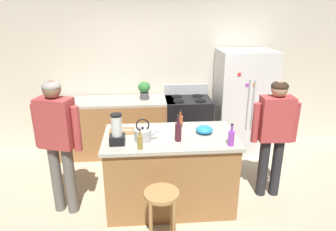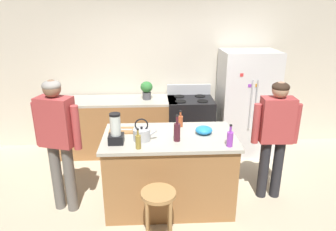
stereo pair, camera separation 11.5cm
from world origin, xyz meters
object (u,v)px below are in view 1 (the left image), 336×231
Objects in this scene: person_by_sink_right at (274,129)px; cutting_board at (122,131)px; stove_range at (188,125)px; blender_appliance at (117,131)px; refrigerator at (243,102)px; bottle_cooking_sauce at (180,121)px; bar_stool at (162,204)px; person_by_island_left at (58,136)px; kitchen_island at (170,171)px; chef_knife at (123,130)px; bottle_wine at (178,131)px; bottle_vinegar at (140,142)px; mixing_bowl at (204,130)px; bottle_soda at (231,138)px; potted_plant at (144,89)px; tea_kettle at (143,134)px.

person_by_sink_right is 1.93m from cutting_board.
stove_range reaches higher than cutting_board.
stove_range is at bearing 58.21° from blender_appliance.
refrigerator reaches higher than bottle_cooking_sauce.
blender_appliance reaches higher than bottle_cooking_sauce.
refrigerator reaches higher than bar_stool.
person_by_island_left reaches higher than cutting_board.
bottle_cooking_sauce is at bearing 61.41° from kitchen_island.
bottle_wine is at bearing -22.06° from chef_knife.
chef_knife is (-1.01, -1.36, 0.49)m from stove_range.
person_by_island_left is 5.56× the size of cutting_board.
bar_stool is (-1.53, -2.23, -0.37)m from refrigerator.
person_by_island_left reaches higher than person_by_sink_right.
bottle_vinegar is 1.14× the size of mixing_bowl.
stove_range is 4.45× the size of bottle_soda.
potted_plant is 1.42m from cutting_board.
tea_kettle reaches higher than bottle_cooking_sauce.
person_by_sink_right is 0.92m from mixing_bowl.
refrigerator is at bearing -1.49° from stove_range.
bar_stool is at bearing -101.66° from kitchen_island.
potted_plant is (1.01, 1.58, 0.12)m from person_by_island_left.
mixing_bowl is at bearing 11.85° from tea_kettle.
tea_kettle reaches higher than chef_knife.
person_by_island_left is 0.71m from blender_appliance.
person_by_island_left is at bearing -178.62° from kitchen_island.
refrigerator reaches higher than bottle_vinegar.
bar_stool is at bearing -150.80° from person_by_sink_right.
mixing_bowl is 1.00m from chef_knife.
refrigerator is 2.53m from bottle_vinegar.
person_by_sink_right is at bearing 2.46° from chef_knife.
refrigerator is 2.38m from cutting_board.
chef_knife is (-0.27, -1.38, -0.15)m from potted_plant.
potted_plant reaches higher than tea_kettle.
person_by_island_left is 8.03× the size of mixing_bowl.
blender_appliance is (-0.32, -1.73, -0.02)m from potted_plant.
stove_range is 1.57m from mixing_bowl.
kitchen_island is 0.96× the size of person_by_island_left.
tea_kettle reaches higher than mixing_bowl.
person_by_island_left is at bearing -122.67° from potted_plant.
mixing_bowl is (0.72, -1.51, -0.13)m from potted_plant.
person_by_island_left is 1.39m from bottle_wine.
chef_knife is at bearing 157.96° from bottle_soda.
person_by_sink_right is at bearing 29.20° from bar_stool.
bottle_wine is 0.40m from mixing_bowl.
bottle_cooking_sauce reaches higher than bar_stool.
chef_knife is at bearing 172.72° from mixing_bowl.
potted_plant is 1.45× the size of mixing_bowl.
person_by_sink_right is at bearing 7.64° from tea_kettle.
refrigerator is at bearing 68.20° from bottle_soda.
person_by_island_left is 4.70× the size of blender_appliance.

